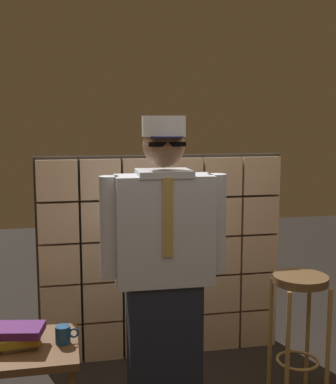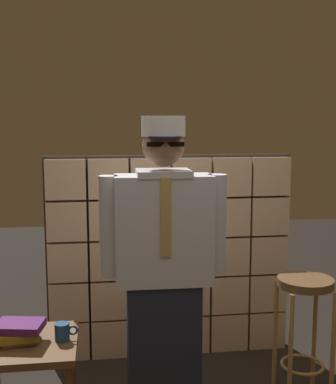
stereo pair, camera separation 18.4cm
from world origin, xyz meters
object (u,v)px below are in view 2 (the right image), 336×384
(book_stack, at_px, (19,331))
(coffee_mug, at_px, (63,332))
(side_table, at_px, (29,355))
(standing_person, at_px, (164,270))
(bar_stool, at_px, (304,310))

(book_stack, xyz_separation_m, coffee_mug, (0.23, -0.01, -0.01))
(side_table, relative_size, book_stack, 2.05)
(standing_person, height_order, coffee_mug, standing_person)
(standing_person, relative_size, bar_stool, 2.23)
(standing_person, xyz_separation_m, side_table, (-0.74, -0.04, -0.44))
(bar_stool, xyz_separation_m, side_table, (-1.63, -0.16, -0.10))
(standing_person, bearing_deg, coffee_mug, -174.57)
(bar_stool, height_order, side_table, bar_stool)
(bar_stool, relative_size, book_stack, 2.89)
(standing_person, bearing_deg, side_table, -176.11)
(book_stack, bearing_deg, bar_stool, 5.53)
(book_stack, distance_m, coffee_mug, 0.23)
(bar_stool, distance_m, side_table, 1.64)
(side_table, bearing_deg, bar_stool, 5.67)
(side_table, xyz_separation_m, coffee_mug, (0.18, -0.01, 0.12))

